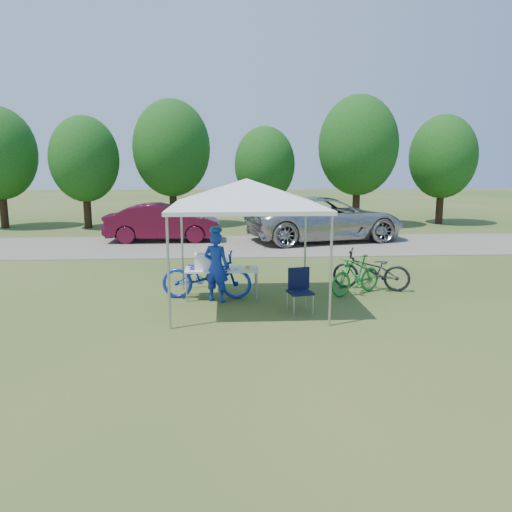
{
  "coord_description": "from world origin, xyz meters",
  "views": [
    {
      "loc": [
        -0.45,
        -10.47,
        3.03
      ],
      "look_at": [
        0.32,
        2.0,
        0.71
      ],
      "focal_mm": 35.0,
      "sensor_mm": 36.0,
      "label": 1
    }
  ],
  "objects_px": {
    "cyclist": "(216,267)",
    "minivan": "(326,219)",
    "sedan": "(163,222)",
    "cooler": "(205,261)",
    "folding_table": "(222,270)",
    "bike_green": "(356,275)",
    "bike_blue": "(207,275)",
    "folding_chair": "(299,286)",
    "bike_dark": "(371,270)"
  },
  "relations": [
    {
      "from": "cooler",
      "to": "bike_blue",
      "type": "relative_size",
      "value": 0.24
    },
    {
      "from": "bike_blue",
      "to": "bike_green",
      "type": "distance_m",
      "value": 3.48
    },
    {
      "from": "cooler",
      "to": "cyclist",
      "type": "distance_m",
      "value": 0.41
    },
    {
      "from": "cyclist",
      "to": "sedan",
      "type": "xyz_separation_m",
      "value": [
        -2.23,
        8.92,
        -0.03
      ]
    },
    {
      "from": "folding_chair",
      "to": "bike_dark",
      "type": "distance_m",
      "value": 2.63
    },
    {
      "from": "bike_green",
      "to": "bike_dark",
      "type": "distance_m",
      "value": 0.63
    },
    {
      "from": "folding_chair",
      "to": "minivan",
      "type": "distance_m",
      "value": 9.85
    },
    {
      "from": "minivan",
      "to": "sedan",
      "type": "height_order",
      "value": "minivan"
    },
    {
      "from": "bike_blue",
      "to": "bike_green",
      "type": "relative_size",
      "value": 1.32
    },
    {
      "from": "folding_chair",
      "to": "cyclist",
      "type": "height_order",
      "value": "cyclist"
    },
    {
      "from": "bike_green",
      "to": "sedan",
      "type": "height_order",
      "value": "sedan"
    },
    {
      "from": "folding_table",
      "to": "bike_green",
      "type": "xyz_separation_m",
      "value": [
        3.14,
        0.12,
        -0.18
      ]
    },
    {
      "from": "cyclist",
      "to": "minivan",
      "type": "xyz_separation_m",
      "value": [
        4.18,
        8.66,
        0.1
      ]
    },
    {
      "from": "cyclist",
      "to": "sedan",
      "type": "distance_m",
      "value": 9.19
    },
    {
      "from": "cooler",
      "to": "bike_dark",
      "type": "relative_size",
      "value": 0.26
    },
    {
      "from": "bike_green",
      "to": "sedan",
      "type": "bearing_deg",
      "value": -178.0
    },
    {
      "from": "folding_chair",
      "to": "cyclist",
      "type": "xyz_separation_m",
      "value": [
        -1.73,
        0.87,
        0.25
      ]
    },
    {
      "from": "folding_chair",
      "to": "cooler",
      "type": "relative_size",
      "value": 1.9
    },
    {
      "from": "cooler",
      "to": "minivan",
      "type": "height_order",
      "value": "minivan"
    },
    {
      "from": "bike_dark",
      "to": "bike_green",
      "type": "bearing_deg",
      "value": -28.15
    },
    {
      "from": "folding_chair",
      "to": "sedan",
      "type": "height_order",
      "value": "sedan"
    },
    {
      "from": "bike_green",
      "to": "sedan",
      "type": "relative_size",
      "value": 0.34
    },
    {
      "from": "folding_table",
      "to": "bike_green",
      "type": "relative_size",
      "value": 1.08
    },
    {
      "from": "bike_blue",
      "to": "minivan",
      "type": "bearing_deg",
      "value": -22.53
    },
    {
      "from": "folding_chair",
      "to": "cooler",
      "type": "height_order",
      "value": "cooler"
    },
    {
      "from": "folding_table",
      "to": "minivan",
      "type": "xyz_separation_m",
      "value": [
        4.07,
        8.35,
        0.25
      ]
    },
    {
      "from": "folding_table",
      "to": "folding_chair",
      "type": "relative_size",
      "value": 1.82
    },
    {
      "from": "bike_green",
      "to": "bike_dark",
      "type": "xyz_separation_m",
      "value": [
        0.48,
        0.41,
        0.03
      ]
    },
    {
      "from": "bike_blue",
      "to": "folding_table",
      "type": "bearing_deg",
      "value": -81.32
    },
    {
      "from": "folding_table",
      "to": "cyclist",
      "type": "relative_size",
      "value": 1.05
    },
    {
      "from": "folding_table",
      "to": "cyclist",
      "type": "bearing_deg",
      "value": -110.69
    },
    {
      "from": "bike_blue",
      "to": "bike_green",
      "type": "xyz_separation_m",
      "value": [
        3.48,
        0.14,
        -0.07
      ]
    },
    {
      "from": "bike_blue",
      "to": "bike_dark",
      "type": "xyz_separation_m",
      "value": [
        3.96,
        0.55,
        -0.05
      ]
    },
    {
      "from": "cooler",
      "to": "minivan",
      "type": "xyz_separation_m",
      "value": [
        4.44,
        8.35,
        0.03
      ]
    },
    {
      "from": "folding_chair",
      "to": "cyclist",
      "type": "bearing_deg",
      "value": 141.35
    },
    {
      "from": "folding_table",
      "to": "bike_blue",
      "type": "distance_m",
      "value": 0.36
    },
    {
      "from": "bike_blue",
      "to": "bike_green",
      "type": "height_order",
      "value": "bike_blue"
    },
    {
      "from": "folding_chair",
      "to": "minivan",
      "type": "xyz_separation_m",
      "value": [
        2.46,
        9.53,
        0.35
      ]
    },
    {
      "from": "bike_green",
      "to": "bike_dark",
      "type": "height_order",
      "value": "bike_dark"
    },
    {
      "from": "bike_dark",
      "to": "minivan",
      "type": "bearing_deg",
      "value": -161.76
    },
    {
      "from": "cooler",
      "to": "cyclist",
      "type": "xyz_separation_m",
      "value": [
        0.26,
        -0.31,
        -0.07
      ]
    },
    {
      "from": "bike_green",
      "to": "sedan",
      "type": "xyz_separation_m",
      "value": [
        -5.49,
        8.49,
        0.29
      ]
    },
    {
      "from": "cooler",
      "to": "sedan",
      "type": "xyz_separation_m",
      "value": [
        -1.97,
        8.61,
        -0.1
      ]
    },
    {
      "from": "folding_table",
      "to": "minivan",
      "type": "relative_size",
      "value": 0.27
    },
    {
      "from": "bike_green",
      "to": "cyclist",
      "type": "bearing_deg",
      "value": -113.38
    },
    {
      "from": "bike_green",
      "to": "bike_blue",
      "type": "bearing_deg",
      "value": -118.6
    },
    {
      "from": "cyclist",
      "to": "sedan",
      "type": "height_order",
      "value": "cyclist"
    },
    {
      "from": "folding_chair",
      "to": "cyclist",
      "type": "distance_m",
      "value": 1.95
    },
    {
      "from": "folding_table",
      "to": "bike_blue",
      "type": "height_order",
      "value": "bike_blue"
    },
    {
      "from": "cooler",
      "to": "bike_green",
      "type": "height_order",
      "value": "cooler"
    }
  ]
}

